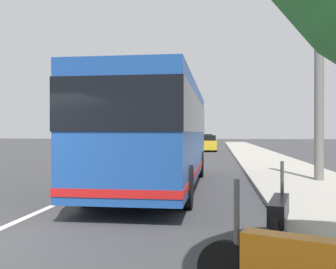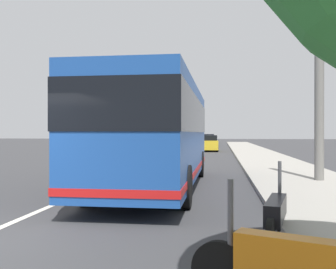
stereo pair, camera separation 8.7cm
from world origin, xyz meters
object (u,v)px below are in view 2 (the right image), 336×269
object	(u,v)px
motorcycle_nearest_curb	(276,215)
car_ahead_same_lane	(209,140)
car_behind_bus	(122,150)
car_far_distant	(208,143)
coach_bus	(158,130)
motorcycle_by_tree	(293,268)
utility_pole	(319,72)

from	to	relation	value
motorcycle_nearest_curb	car_ahead_same_lane	xyz separation A→B (m)	(50.43, 2.65, 0.28)
car_behind_bus	car_far_distant	distance (m)	14.82
motorcycle_nearest_curb	car_behind_bus	bearing A→B (deg)	34.89
motorcycle_nearest_curb	car_behind_bus	world-z (taller)	car_behind_bus
coach_bus	motorcycle_nearest_curb	xyz separation A→B (m)	(-5.86, -2.83, -1.37)
motorcycle_by_tree	car_behind_bus	size ratio (longest dim) A/B	0.44
coach_bus	car_ahead_same_lane	xyz separation A→B (m)	(44.57, -0.18, -1.10)
coach_bus	motorcycle_nearest_curb	bearing A→B (deg)	-154.27
motorcycle_nearest_curb	utility_pole	xyz separation A→B (m)	(7.44, -2.44, 3.34)
car_behind_bus	utility_pole	bearing A→B (deg)	43.99
motorcycle_nearest_curb	car_behind_bus	distance (m)	18.34
motorcycle_nearest_curb	car_far_distant	xyz separation A→B (m)	(31.01, 2.12, 0.27)
car_behind_bus	car_far_distant	size ratio (longest dim) A/B	0.94
car_behind_bus	car_ahead_same_lane	bearing A→B (deg)	172.35
motorcycle_nearest_curb	utility_pole	size ratio (longest dim) A/B	0.30
car_far_distant	motorcycle_by_tree	bearing A→B (deg)	-178.86
motorcycle_nearest_curb	motorcycle_by_tree	bearing A→B (deg)	-171.51
coach_bus	utility_pole	size ratio (longest dim) A/B	1.34
coach_bus	car_far_distant	bearing A→B (deg)	-1.71
coach_bus	motorcycle_nearest_curb	distance (m)	6.65
utility_pole	car_far_distant	bearing A→B (deg)	10.95
car_ahead_same_lane	utility_pole	distance (m)	43.39
car_behind_bus	utility_pole	world-z (taller)	utility_pole
car_far_distant	utility_pole	world-z (taller)	utility_pole
motorcycle_by_tree	car_far_distant	bearing A→B (deg)	-64.57
motorcycle_by_tree	car_behind_bus	world-z (taller)	car_behind_bus
car_far_distant	utility_pole	distance (m)	24.20
car_far_distant	car_ahead_same_lane	xyz separation A→B (m)	(19.42, 0.53, 0.01)
car_behind_bus	utility_pole	size ratio (longest dim) A/B	0.58
coach_bus	car_far_distant	distance (m)	25.19
coach_bus	car_ahead_same_lane	size ratio (longest dim) A/B	2.43
motorcycle_nearest_curb	coach_bus	bearing A→B (deg)	38.59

